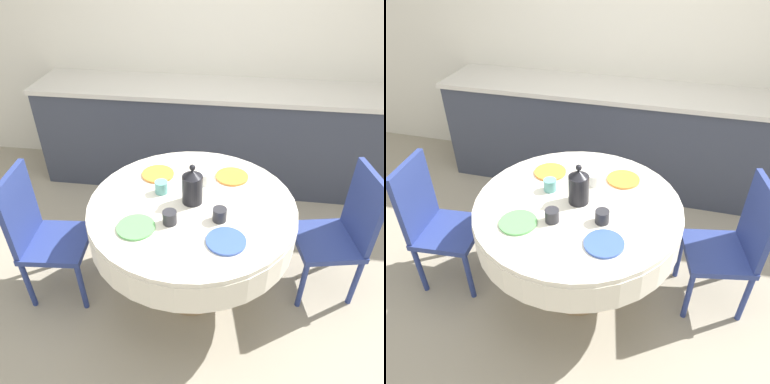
# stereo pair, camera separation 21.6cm
# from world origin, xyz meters

# --- Properties ---
(ground_plane) EXTENTS (12.00, 12.00, 0.00)m
(ground_plane) POSITION_xyz_m (0.00, 0.00, 0.00)
(ground_plane) COLOR #9E937F
(wall_back) EXTENTS (7.00, 0.05, 2.60)m
(wall_back) POSITION_xyz_m (0.00, 1.80, 1.30)
(wall_back) COLOR silver
(wall_back) RESTS_ON ground_plane
(kitchen_counter) EXTENTS (3.24, 0.64, 0.95)m
(kitchen_counter) POSITION_xyz_m (0.00, 1.47, 0.48)
(kitchen_counter) COLOR #383D4C
(kitchen_counter) RESTS_ON ground_plane
(dining_table) EXTENTS (1.24, 1.24, 0.77)m
(dining_table) POSITION_xyz_m (0.00, 0.00, 0.65)
(dining_table) COLOR tan
(dining_table) RESTS_ON ground_plane
(chair_left) EXTENTS (0.47, 0.47, 0.94)m
(chair_left) POSITION_xyz_m (0.95, 0.19, 0.51)
(chair_left) COLOR navy
(chair_left) RESTS_ON ground_plane
(chair_right) EXTENTS (0.43, 0.43, 0.94)m
(chair_right) POSITION_xyz_m (-0.96, -0.09, 0.51)
(chair_right) COLOR navy
(chair_right) RESTS_ON ground_plane
(plate_near_left) EXTENTS (0.21, 0.21, 0.01)m
(plate_near_left) POSITION_xyz_m (-0.27, -0.26, 0.78)
(plate_near_left) COLOR #5BA85B
(plate_near_left) RESTS_ON dining_table
(cup_near_left) EXTENTS (0.08, 0.08, 0.08)m
(cup_near_left) POSITION_xyz_m (-0.10, -0.19, 0.81)
(cup_near_left) COLOR #28282D
(cup_near_left) RESTS_ON dining_table
(plate_near_right) EXTENTS (0.21, 0.21, 0.01)m
(plate_near_right) POSITION_xyz_m (0.22, -0.31, 0.78)
(plate_near_right) COLOR #3856AD
(plate_near_right) RESTS_ON dining_table
(cup_near_right) EXTENTS (0.08, 0.08, 0.08)m
(cup_near_right) POSITION_xyz_m (0.17, -0.13, 0.81)
(cup_near_right) COLOR #28282D
(cup_near_right) RESTS_ON dining_table
(plate_far_left) EXTENTS (0.21, 0.21, 0.01)m
(plate_far_left) POSITION_xyz_m (-0.26, 0.27, 0.78)
(plate_far_left) COLOR orange
(plate_far_left) RESTS_ON dining_table
(cup_far_left) EXTENTS (0.08, 0.08, 0.08)m
(cup_far_left) POSITION_xyz_m (-0.20, 0.08, 0.81)
(cup_far_left) COLOR #5BA39E
(cup_far_left) RESTS_ON dining_table
(plate_far_right) EXTENTS (0.21, 0.21, 0.01)m
(plate_far_right) POSITION_xyz_m (0.22, 0.31, 0.78)
(plate_far_right) COLOR orange
(plate_far_right) RESTS_ON dining_table
(cup_far_right) EXTENTS (0.08, 0.08, 0.08)m
(cup_far_right) POSITION_xyz_m (0.05, 0.21, 0.81)
(cup_far_right) COLOR white
(cup_far_right) RESTS_ON dining_table
(coffee_carafe) EXTENTS (0.12, 0.12, 0.25)m
(coffee_carafe) POSITION_xyz_m (0.00, 0.02, 0.88)
(coffee_carafe) COLOR black
(coffee_carafe) RESTS_ON dining_table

